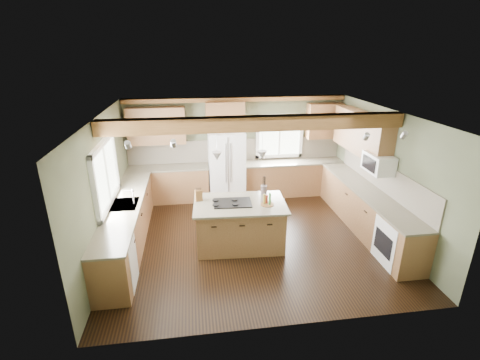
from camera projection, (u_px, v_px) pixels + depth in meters
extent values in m
plane|color=black|center=(252.00, 238.00, 7.30)|extent=(5.60, 5.60, 0.00)
plane|color=silver|center=(254.00, 114.00, 6.37)|extent=(5.60, 5.60, 0.00)
plane|color=#4A4F38|center=(236.00, 147.00, 9.15)|extent=(5.60, 0.00, 5.60)
plane|color=#4A4F38|center=(105.00, 188.00, 6.47)|extent=(0.00, 5.00, 5.00)
plane|color=#4A4F38|center=(385.00, 173.00, 7.21)|extent=(0.00, 5.00, 5.00)
cube|color=brown|center=(256.00, 123.00, 6.23)|extent=(5.55, 0.26, 0.26)
cube|color=brown|center=(237.00, 99.00, 8.61)|extent=(5.55, 0.20, 0.10)
cube|color=brown|center=(236.00, 150.00, 9.17)|extent=(5.58, 0.03, 0.58)
cube|color=brown|center=(383.00, 177.00, 7.28)|extent=(0.03, 3.70, 0.58)
cube|color=brown|center=(169.00, 184.00, 8.95)|extent=(2.02, 0.60, 0.88)
cube|color=brown|center=(168.00, 168.00, 8.78)|extent=(2.06, 0.64, 0.04)
cube|color=brown|center=(292.00, 178.00, 9.38)|extent=(2.62, 0.60, 0.88)
cube|color=brown|center=(293.00, 162.00, 9.21)|extent=(2.66, 0.64, 0.04)
cube|color=brown|center=(127.00, 226.00, 6.87)|extent=(0.60, 3.70, 0.88)
cube|color=brown|center=(125.00, 205.00, 6.70)|extent=(0.64, 3.74, 0.04)
cube|color=brown|center=(365.00, 211.00, 7.52)|extent=(0.60, 3.70, 0.88)
cube|color=brown|center=(368.00, 191.00, 7.36)|extent=(0.64, 3.74, 0.04)
cube|color=brown|center=(157.00, 126.00, 8.50)|extent=(1.40, 0.35, 0.90)
cube|color=brown|center=(225.00, 116.00, 8.65)|extent=(0.96, 0.35, 0.70)
cube|color=brown|center=(361.00, 133.00, 7.78)|extent=(0.35, 2.20, 0.90)
cube|color=brown|center=(324.00, 121.00, 9.06)|extent=(0.90, 0.35, 0.90)
cube|color=white|center=(105.00, 174.00, 6.43)|extent=(0.04, 1.60, 1.05)
cube|color=white|center=(279.00, 136.00, 9.19)|extent=(1.10, 0.04, 1.00)
cube|color=#262628|center=(124.00, 205.00, 6.70)|extent=(0.50, 0.65, 0.03)
cylinder|color=#B2B2B7|center=(133.00, 197.00, 6.67)|extent=(0.02, 0.02, 0.28)
cube|color=white|center=(115.00, 265.00, 5.67)|extent=(0.60, 0.60, 0.84)
cube|color=white|center=(399.00, 242.00, 6.32)|extent=(0.60, 0.72, 0.84)
cube|color=white|center=(378.00, 163.00, 7.04)|extent=(0.40, 0.70, 0.38)
cone|color=#B2B2B7|center=(217.00, 156.00, 6.36)|extent=(0.18, 0.18, 0.16)
cone|color=#B2B2B7|center=(262.00, 155.00, 6.43)|extent=(0.18, 0.18, 0.16)
cube|color=white|center=(227.00, 166.00, 8.90)|extent=(0.90, 0.74, 1.80)
cube|color=olive|center=(240.00, 225.00, 6.91)|extent=(1.73, 1.11, 0.88)
cube|color=brown|center=(240.00, 204.00, 6.75)|extent=(1.84, 1.23, 0.04)
cube|color=black|center=(233.00, 203.00, 6.73)|extent=(0.75, 0.52, 0.02)
cube|color=brown|center=(199.00, 195.00, 6.81)|extent=(0.15, 0.13, 0.22)
cylinder|color=#433B36|center=(264.00, 190.00, 7.15)|extent=(0.14, 0.14, 0.17)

